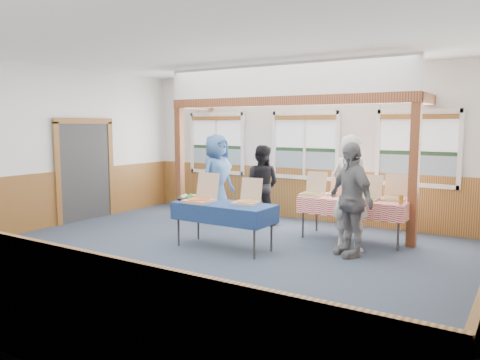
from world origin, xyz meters
name	(u,v)px	position (x,y,z in m)	size (l,w,h in m)	color
floor	(211,256)	(0.00, 0.00, 0.00)	(8.00, 8.00, 0.00)	#2C3247
ceiling	(209,46)	(0.00, 0.00, 3.20)	(8.00, 8.00, 0.00)	white
wall_back	(306,145)	(0.00, 3.50, 1.60)	(8.00, 8.00, 0.00)	silver
wall_left	(45,147)	(-4.00, 0.00, 1.60)	(8.00, 8.00, 0.00)	silver
wainscot_back	(304,194)	(0.00, 3.48, 0.55)	(7.98, 0.05, 1.10)	brown
wainscot_left	(49,200)	(-3.98, 0.00, 0.55)	(0.05, 6.98, 1.10)	brown
cased_opening	(85,171)	(-3.96, 0.90, 1.05)	(0.06, 1.30, 2.10)	#303030
window_left	(217,140)	(-2.30, 3.46, 1.68)	(1.56, 0.10, 1.46)	white
window_mid	(305,142)	(0.00, 3.46, 1.68)	(1.56, 0.10, 1.46)	white
window_right	(418,144)	(2.30, 3.46, 1.68)	(1.56, 0.10, 1.46)	white
post_left	(180,163)	(-2.50, 2.30, 1.20)	(0.15, 0.15, 2.40)	#542312
post_right	(414,176)	(2.50, 2.30, 1.20)	(0.15, 0.15, 2.40)	#542312
cross_beam	(280,101)	(0.00, 2.30, 2.49)	(5.15, 0.18, 0.18)	#542312
table_left	(224,207)	(-0.09, 0.51, 0.69)	(1.82, 1.41, 0.76)	#303030
table_right	(355,201)	(1.54, 2.22, 0.70)	(2.00, 1.24, 0.76)	#303030
pizza_box_a	(200,198)	(-0.49, 0.40, 0.83)	(0.44, 0.53, 0.47)	tan
pizza_box_b	(247,200)	(0.25, 0.67, 0.82)	(0.42, 0.49, 0.41)	tan
pizza_box_c	(313,192)	(0.78, 2.12, 0.82)	(0.41, 0.49, 0.42)	tan
pizza_box_d	(339,191)	(1.18, 2.41, 0.82)	(0.45, 0.52, 0.42)	tan
pizza_box_e	(368,196)	(1.79, 2.14, 0.82)	(0.40, 0.48, 0.41)	tan
pizza_box_f	(394,196)	(2.18, 2.36, 0.82)	(0.43, 0.51, 0.43)	tan
veggie_tray	(188,198)	(-0.84, 0.51, 0.79)	(0.38, 0.38, 0.09)	black
drink_glass	(401,200)	(2.39, 1.97, 0.83)	(0.07, 0.07, 0.15)	#A66B1B
woman_white	(350,193)	(1.68, 1.55, 0.94)	(0.69, 0.45, 1.88)	silver
woman_black	(261,185)	(-0.55, 2.54, 0.81)	(0.79, 0.62, 1.63)	black
man_blue	(217,178)	(-1.53, 2.35, 0.92)	(0.90, 0.59, 1.84)	#3E659B
person_grey	(350,199)	(1.80, 1.22, 0.89)	(1.04, 0.43, 1.78)	slate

